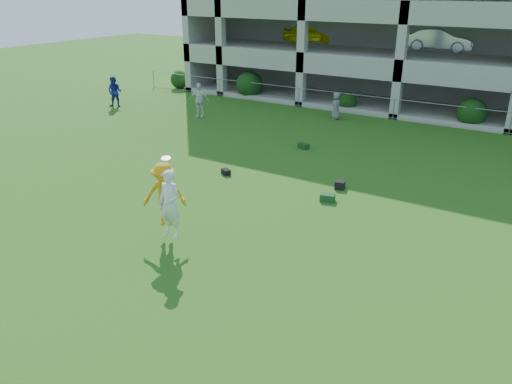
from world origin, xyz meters
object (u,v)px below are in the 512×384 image
Objects in this scene: bystander_a at (115,92)px; bystander_b at (199,100)px; frisbee_contest at (166,197)px; crate_d at (340,185)px; parking_garage at (443,1)px; bystander_c at (336,106)px.

bystander_a is 0.95× the size of bystander_b.
bystander_b is 0.87× the size of frisbee_contest.
parking_garage is (-1.52, 19.92, 5.86)m from crate_d.
parking_garage is at bearing 94.37° from crate_d.
frisbee_contest reaches higher than bystander_b.
frisbee_contest is at bearing -113.05° from crate_d.
bystander_a is 5.31× the size of crate_d.
bystander_a is 18.55m from frisbee_contest.
bystander_b is (6.04, 0.67, 0.05)m from bystander_a.
frisbee_contest is (-2.76, -6.49, 1.26)m from crate_d.
bystander_c is 0.68× the size of frisbee_contest.
bystander_c is 16.10m from frisbee_contest.
bystander_c is at bearing 114.21° from crate_d.
frisbee_contest reaches higher than bystander_c.
bystander_a is 0.83× the size of frisbee_contest.
crate_d is at bearing 66.95° from frisbee_contest.
crate_d is at bearing -85.63° from parking_garage.
bystander_b reaches higher than crate_d.
bystander_a is at bearing 167.65° from bystander_b.
frisbee_contest reaches higher than crate_d.
frisbee_contest is at bearing -92.69° from parking_garage.
bystander_b is at bearing -87.15° from bystander_c.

